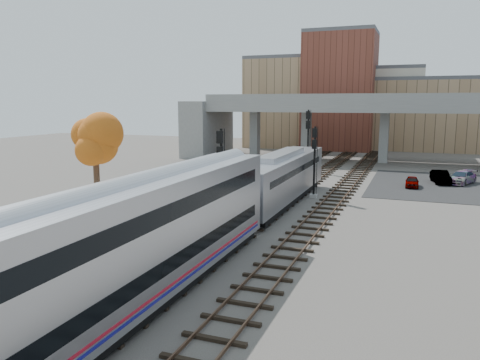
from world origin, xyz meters
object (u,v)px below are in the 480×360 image
Objects in this scene: signal_mast_far at (308,140)px; car_b at (441,177)px; signal_mast_mid at (314,164)px; tree at (95,141)px; signal_mast_near at (221,179)px; car_c at (461,177)px; coach at (120,252)px; locomotive at (281,177)px; car_a at (412,182)px.

signal_mast_far is 1.85× the size of car_b.
tree is at bearing -134.55° from signal_mast_mid.
signal_mast_far reaches higher than car_b.
signal_mast_near is at bearing -90.00° from signal_mast_far.
signal_mast_far is at bearing -165.69° from car_c.
signal_mast_mid is (2.00, 26.10, 0.18)m from coach.
signal_mast_near reaches higher than signal_mast_mid.
coach is 3.77× the size of signal_mast_near.
signal_mast_far is 15.75m from car_b.
tree is (-8.89, -28.86, 1.93)m from signal_mast_far.
tree reaches higher than car_c.
signal_mast_mid reaches higher than coach.
tree is (-10.99, 12.91, 2.92)m from coach.
tree reaches higher than signal_mast_far.
signal_mast_far reaches higher than locomotive.
signal_mast_far is 2.41× the size of car_a.
signal_mast_near is 2.13× the size of car_a.
signal_mast_mid is 1.39× the size of car_c.
locomotive is at bearing 41.43° from tree.
tree is 1.70× the size of car_c.
signal_mast_far is (-2.10, 19.16, 1.52)m from locomotive.
tree is 36.68m from car_c.
signal_mast_mid is at bearing 45.45° from tree.
signal_mast_mid is 16.22m from car_b.
signal_mast_far reaches higher than signal_mast_near.
car_b is at bearing 57.10° from signal_mast_near.
signal_mast_mid is at bearing 70.06° from signal_mast_near.
car_a is (12.23, 19.76, -2.64)m from signal_mast_near.
coach is at bearing -119.02° from car_b.
signal_mast_far is (-4.10, 15.67, 0.81)m from signal_mast_mid.
tree is at bearing 130.40° from coach.
signal_mast_mid reaches higher than car_b.
signal_mast_far reaches higher than car_c.
coach is at bearing -81.92° from signal_mast_near.
car_a is at bearing 49.74° from locomotive.
coach is at bearing -107.05° from car_a.
locomotive is 2.47× the size of tree.
car_c is (4.75, 3.86, 0.13)m from car_a.
signal_mast_far is 30.26m from tree.
coach is at bearing -90.00° from locomotive.
signal_mast_mid is 11.98m from car_a.
signal_mast_near is 26.98m from signal_mast_far.
locomotive is 4.20× the size of car_c.
signal_mast_near reaches higher than car_c.
signal_mast_near is 1.46× the size of car_c.
signal_mast_mid is (4.10, 11.30, -0.23)m from signal_mast_near.
car_b is 0.89× the size of car_c.
signal_mast_far is at bearing 155.33° from car_b.
tree is 34.93m from car_b.
coach reaches higher than car_c.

